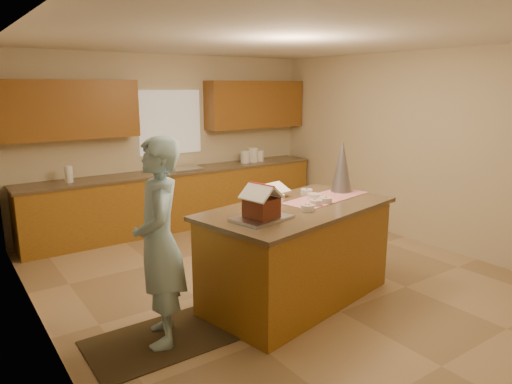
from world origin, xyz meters
TOP-DOWN VIEW (x-y plane):
  - floor at (0.00, 0.00)m, footprint 5.50×5.50m
  - ceiling at (0.00, 0.00)m, footprint 5.50×5.50m
  - wall_back at (0.00, 2.75)m, footprint 5.50×5.50m
  - wall_left at (-2.50, 0.00)m, footprint 5.50×5.50m
  - wall_right at (2.50, 0.00)m, footprint 5.50×5.50m
  - stone_accent at (-2.48, -0.80)m, footprint 0.00×2.50m
  - window_curtain at (0.00, 2.72)m, footprint 1.05×0.03m
  - back_counter_base at (0.00, 2.45)m, footprint 4.80×0.60m
  - back_counter_top at (0.00, 2.45)m, footprint 4.85×0.63m
  - upper_cabinet_left at (-1.55, 2.57)m, footprint 1.85×0.35m
  - upper_cabinet_right at (1.55, 2.57)m, footprint 1.85×0.35m
  - sink at (0.00, 2.45)m, footprint 0.70×0.45m
  - faucet at (0.00, 2.63)m, footprint 0.03×0.03m
  - island_base at (-0.17, -0.65)m, footprint 2.15×1.37m
  - island_top at (-0.17, -0.65)m, footprint 2.25×1.47m
  - table_runner at (0.32, -0.55)m, footprint 1.16×0.61m
  - baking_tray at (-0.76, -0.82)m, footprint 0.57×0.47m
  - cookbook at (-0.09, -0.20)m, footprint 0.28×0.23m
  - tinsel_tree at (0.66, -0.42)m, footprint 0.29×0.29m
  - rug at (-1.72, -0.60)m, footprint 1.23×0.80m
  - boy at (-1.67, -0.60)m, footprint 0.64×0.77m
  - canister_a at (1.25, 2.45)m, footprint 0.15×0.15m
  - canister_b at (1.42, 2.45)m, footprint 0.17×0.17m
  - canister_c at (1.57, 2.45)m, footprint 0.13×0.13m
  - paper_towel at (-1.66, 2.45)m, footprint 0.11×0.11m
  - gingerbread_house at (-0.76, -0.82)m, footprint 0.36×0.36m
  - candy_bowls at (-0.07, -0.52)m, footprint 0.83×0.67m

SIDE VIEW (x-z plane):
  - floor at x=0.00m, z-range 0.00..0.00m
  - rug at x=-1.72m, z-range 0.00..0.01m
  - back_counter_base at x=0.00m, z-range 0.00..0.88m
  - island_base at x=-0.17m, z-range 0.00..0.97m
  - sink at x=0.00m, z-range 0.83..0.95m
  - back_counter_top at x=0.00m, z-range 0.88..0.92m
  - boy at x=-1.67m, z-range 0.01..1.82m
  - island_top at x=-0.17m, z-range 0.97..1.02m
  - canister_c at x=1.57m, z-range 0.92..1.11m
  - table_runner at x=0.32m, z-range 1.02..1.02m
  - canister_a at x=1.25m, z-range 0.92..1.13m
  - baking_tray at x=-0.76m, z-range 1.02..1.05m
  - paper_towel at x=-1.66m, z-range 0.92..1.15m
  - canister_b at x=1.42m, z-range 0.92..1.17m
  - candy_bowls at x=-0.07m, z-range 1.02..1.08m
  - faucet at x=0.00m, z-range 0.92..1.20m
  - cookbook at x=-0.09m, z-range 1.07..1.17m
  - gingerbread_house at x=-0.76m, z-range 1.01..1.32m
  - stone_accent at x=-2.48m, z-range 0.00..2.50m
  - tinsel_tree at x=0.66m, z-range 1.02..1.63m
  - wall_back at x=0.00m, z-range 1.35..1.35m
  - wall_left at x=-2.50m, z-range 1.35..1.35m
  - wall_right at x=2.50m, z-range 1.35..1.35m
  - window_curtain at x=0.00m, z-range 1.15..2.15m
  - upper_cabinet_left at x=-1.55m, z-range 1.50..2.30m
  - upper_cabinet_right at x=1.55m, z-range 1.50..2.30m
  - ceiling at x=0.00m, z-range 2.70..2.70m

